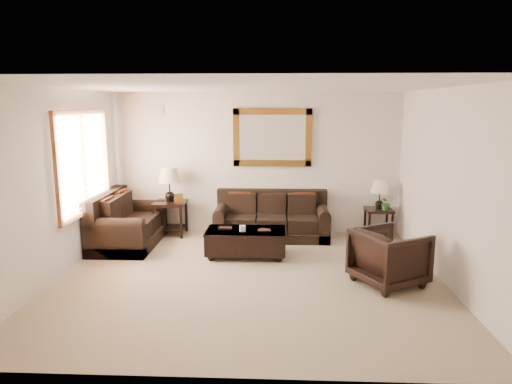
{
  "coord_description": "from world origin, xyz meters",
  "views": [
    {
      "loc": [
        0.38,
        -6.26,
        2.45
      ],
      "look_at": [
        0.08,
        0.6,
        1.15
      ],
      "focal_mm": 32.0,
      "sensor_mm": 36.0,
      "label": 1
    }
  ],
  "objects_px": {
    "end_table_right": "(379,200)",
    "coffee_table": "(246,240)",
    "loveseat": "(125,226)",
    "armchair": "(389,254)",
    "sofa": "(272,221)",
    "end_table_left": "(170,191)"
  },
  "relations": [
    {
      "from": "sofa",
      "to": "loveseat",
      "type": "height_order",
      "value": "loveseat"
    },
    {
      "from": "end_table_left",
      "to": "sofa",
      "type": "bearing_deg",
      "value": -2.35
    },
    {
      "from": "loveseat",
      "to": "armchair",
      "type": "xyz_separation_m",
      "value": [
        4.25,
        -1.64,
        0.08
      ]
    },
    {
      "from": "end_table_right",
      "to": "coffee_table",
      "type": "xyz_separation_m",
      "value": [
        -2.43,
        -1.27,
        -0.43
      ]
    },
    {
      "from": "loveseat",
      "to": "end_table_left",
      "type": "distance_m",
      "value": 1.08
    },
    {
      "from": "coffee_table",
      "to": "sofa",
      "type": "bearing_deg",
      "value": 69.96
    },
    {
      "from": "loveseat",
      "to": "coffee_table",
      "type": "relative_size",
      "value": 1.28
    },
    {
      "from": "end_table_left",
      "to": "end_table_right",
      "type": "height_order",
      "value": "end_table_left"
    },
    {
      "from": "armchair",
      "to": "coffee_table",
      "type": "bearing_deg",
      "value": 32.21
    },
    {
      "from": "loveseat",
      "to": "end_table_left",
      "type": "height_order",
      "value": "end_table_left"
    },
    {
      "from": "sofa",
      "to": "end_table_left",
      "type": "relative_size",
      "value": 1.62
    },
    {
      "from": "sofa",
      "to": "coffee_table",
      "type": "distance_m",
      "value": 1.21
    },
    {
      "from": "end_table_right",
      "to": "coffee_table",
      "type": "height_order",
      "value": "end_table_right"
    },
    {
      "from": "sofa",
      "to": "end_table_left",
      "type": "xyz_separation_m",
      "value": [
        -1.94,
        0.08,
        0.54
      ]
    },
    {
      "from": "coffee_table",
      "to": "end_table_left",
      "type": "bearing_deg",
      "value": 141.48
    },
    {
      "from": "coffee_table",
      "to": "armchair",
      "type": "relative_size",
      "value": 1.53
    },
    {
      "from": "end_table_left",
      "to": "end_table_right",
      "type": "xyz_separation_m",
      "value": [
        3.96,
        0.05,
        -0.15
      ]
    },
    {
      "from": "armchair",
      "to": "end_table_left",
      "type": "bearing_deg",
      "value": 27.68
    },
    {
      "from": "end_table_left",
      "to": "coffee_table",
      "type": "xyz_separation_m",
      "value": [
        1.53,
        -1.21,
        -0.57
      ]
    },
    {
      "from": "loveseat",
      "to": "end_table_right",
      "type": "xyz_separation_m",
      "value": [
        4.62,
        0.74,
        0.36
      ]
    },
    {
      "from": "end_table_left",
      "to": "armchair",
      "type": "xyz_separation_m",
      "value": [
        3.59,
        -2.33,
        -0.42
      ]
    },
    {
      "from": "loveseat",
      "to": "end_table_left",
      "type": "bearing_deg",
      "value": -44.02
    }
  ]
}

